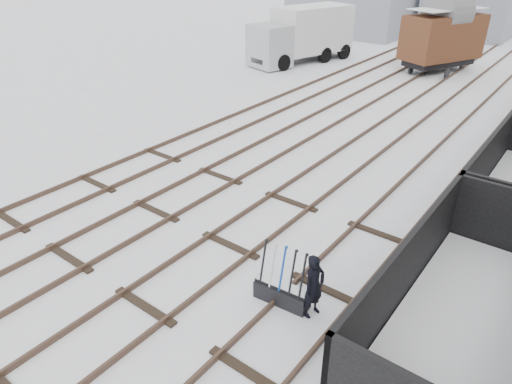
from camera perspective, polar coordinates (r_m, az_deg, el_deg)
ground at (r=10.98m, az=-13.68°, el=-13.85°), size 120.00×120.00×0.00m
tracks at (r=20.85m, az=16.19°, el=7.33°), size 13.90×52.00×0.16m
shed_left at (r=45.54m, az=12.21°, el=21.52°), size 10.00×8.00×4.10m
shed_right at (r=46.24m, az=25.25°, el=19.96°), size 7.00×6.00×4.50m
ground_frame at (r=10.66m, az=3.27°, el=-12.39°), size 1.33×0.53×1.49m
worker at (r=10.11m, az=7.26°, el=-11.62°), size 0.49×0.63×1.55m
freight_wagon_a at (r=9.70m, az=24.26°, el=-14.99°), size 2.51×6.27×2.56m
box_van_wagon at (r=32.05m, az=22.33°, el=17.63°), size 4.48×5.64×3.82m
lorry at (r=32.79m, az=5.84°, el=19.02°), size 3.96×8.24×3.59m
panel_van at (r=37.32m, az=21.36°, el=17.05°), size 2.54×4.29×1.77m
crane at (r=44.34m, az=10.26°, el=21.51°), size 2.03×4.64×7.80m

